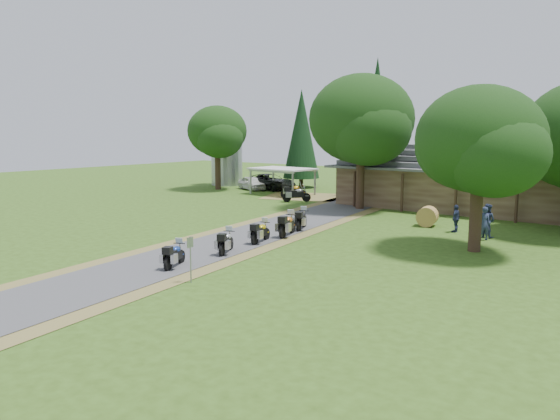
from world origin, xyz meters
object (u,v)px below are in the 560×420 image
Objects in this scene: car_white_sedan at (252,181)px; motorcycle_carport_b at (297,193)px; motorcycle_row_a at (175,254)px; motorcycle_row_c at (261,231)px; car_dark_suv at (270,178)px; motorcycle_carport_a at (294,190)px; silo at (227,154)px; lodge at (478,177)px; motorcycle_row_e at (302,219)px; hay_bale at (427,216)px; carport at (283,181)px; motorcycle_row_b at (226,241)px; motorcycle_row_d at (287,224)px.

motorcycle_carport_b is at bearing -94.00° from car_white_sedan.
motorcycle_row_a is 6.40m from motorcycle_row_c.
car_dark_suv is 3.03× the size of motorcycle_carport_a.
motorcycle_carport_b is at bearing -25.75° from silo.
silo is at bearing 119.43° from motorcycle_carport_a.
motorcycle_row_c is (-0.41, 6.38, 0.03)m from motorcycle_row_a.
car_dark_suv reaches higher than motorcycle_row_a.
lodge is 16.09m from motorcycle_row_e.
motorcycle_row_e is (-0.95, 10.91, 0.07)m from motorcycle_row_a.
car_white_sedan is 31.54m from motorcycle_row_a.
car_white_sedan is 24.36m from hay_bale.
carport is 2.70× the size of motorcycle_carport_b.
hay_bale is at bearing -64.26° from motorcycle_carport_b.
motorcycle_carport_a is (7.31, -2.81, -0.15)m from car_white_sedan.
motorcycle_carport_a is (-10.15, 16.80, 0.07)m from motorcycle_row_c.
hay_bale is at bearing -39.58° from motorcycle_row_a.
car_dark_suv is at bearing -7.48° from silo.
motorcycle_row_b is (16.46, -23.88, -0.57)m from car_dark_suv.
motorcycle_row_a is at bearing -50.41° from silo.
motorcycle_row_e is at bearing -110.48° from lodge.
lodge is 17.66m from carport.
lodge reaches higher than motorcycle_carport_b.
motorcycle_carport_b is at bearing -37.02° from carport.
car_dark_suv is 2.95× the size of motorcycle_carport_b.
silo is 3.26× the size of motorcycle_carport_b.
car_dark_suv reaches higher than motorcycle_row_e.
silo is 5.57× the size of hay_bale.
motorcycle_row_d is 1.07× the size of motorcycle_row_e.
motorcycle_row_b is (17.77, -22.60, -0.23)m from car_white_sedan.
motorcycle_row_a is 10.95m from motorcycle_row_e.
motorcycle_row_a is 0.95× the size of motorcycle_row_c.
silo is (-27.92, 2.27, 0.99)m from lodge.
car_dark_suv is 22.62m from motorcycle_row_e.
lodge is 17.97m from motorcycle_row_d.
lodge is at bearing -4.64° from silo.
carport is 2.77× the size of motorcycle_row_d.
silo is 30.17m from motorcycle_row_d.
motorcycle_row_b reaches higher than hay_bale.
car_white_sedan is (5.41, -2.16, -2.59)m from silo.
motorcycle_row_a is 25.47m from motorcycle_carport_a.
motorcycle_row_c is at bearing -20.36° from motorcycle_row_a.
motorcycle_carport_a reaches higher than motorcycle_row_b.
motorcycle_row_a is 3.39m from motorcycle_row_b.
motorcycle_carport_a is at bearing 17.93° from motorcycle_row_d.
silo is 3.35× the size of motorcycle_carport_a.
carport is 5.12m from car_white_sedan.
motorcycle_row_d is (-0.37, 8.71, 0.11)m from motorcycle_row_a.
car_dark_suv is 29.01m from motorcycle_row_b.
motorcycle_row_e is at bearing -98.24° from motorcycle_carport_b.
hay_bale is (27.90, -11.53, -2.82)m from silo.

